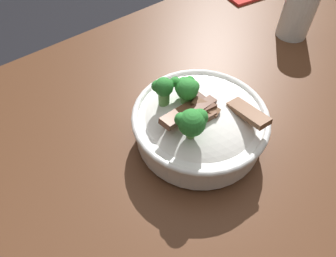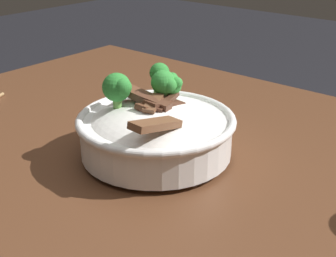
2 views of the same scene
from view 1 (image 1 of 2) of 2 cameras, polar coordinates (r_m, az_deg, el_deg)
name	(u,v)px [view 1 (image 1 of 2)]	position (r m, az deg, el deg)	size (l,w,h in m)	color
ground	(192,237)	(1.33, 4.50, -19.34)	(10.00, 10.00, 0.00)	black
dining_table	(208,146)	(0.76, 7.43, -3.25)	(1.30, 0.80, 0.78)	#56331E
rice_bowl	(199,122)	(0.55, 5.75, 1.23)	(0.24, 0.24, 0.13)	white
drinking_glass	(297,16)	(0.87, 22.62, 18.54)	(0.08, 0.08, 0.12)	white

